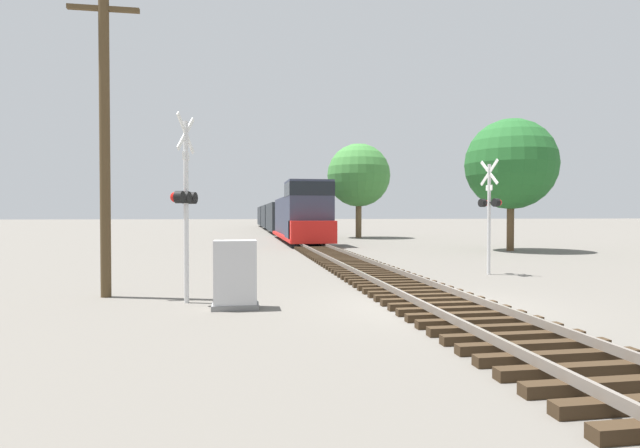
{
  "coord_description": "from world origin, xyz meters",
  "views": [
    {
      "loc": [
        -4.63,
        -11.16,
        2.2
      ],
      "look_at": [
        -1.4,
        8.87,
        1.79
      ],
      "focal_mm": 28.0,
      "sensor_mm": 36.0,
      "label": 1
    }
  ],
  "objects_px": {
    "crossing_signal_near": "(185,200)",
    "crossing_signal_far": "(490,208)",
    "tree_far_right": "(511,164)",
    "tree_mid_background": "(359,175)",
    "utility_pole": "(105,137)",
    "relay_cabinet": "(235,275)",
    "freight_train": "(278,217)"
  },
  "relations": [
    {
      "from": "crossing_signal_near",
      "to": "crossing_signal_far",
      "type": "distance_m",
      "value": 11.07
    },
    {
      "from": "crossing_signal_near",
      "to": "crossing_signal_far",
      "type": "bearing_deg",
      "value": 131.7
    },
    {
      "from": "tree_far_right",
      "to": "tree_mid_background",
      "type": "height_order",
      "value": "tree_mid_background"
    },
    {
      "from": "crossing_signal_near",
      "to": "utility_pole",
      "type": "height_order",
      "value": "utility_pole"
    },
    {
      "from": "crossing_signal_far",
      "to": "utility_pole",
      "type": "distance_m",
      "value": 12.9
    },
    {
      "from": "crossing_signal_far",
      "to": "relay_cabinet",
      "type": "relative_size",
      "value": 2.62
    },
    {
      "from": "freight_train",
      "to": "crossing_signal_far",
      "type": "xyz_separation_m",
      "value": [
        4.3,
        -43.66,
        0.58
      ]
    },
    {
      "from": "freight_train",
      "to": "tree_far_right",
      "type": "relative_size",
      "value": 7.92
    },
    {
      "from": "crossing_signal_far",
      "to": "tree_mid_background",
      "type": "bearing_deg",
      "value": -17.06
    },
    {
      "from": "crossing_signal_far",
      "to": "relay_cabinet",
      "type": "xyz_separation_m",
      "value": [
        -9.03,
        -5.15,
        -1.64
      ]
    },
    {
      "from": "freight_train",
      "to": "relay_cabinet",
      "type": "relative_size",
      "value": 39.09
    },
    {
      "from": "tree_far_right",
      "to": "freight_train",
      "type": "bearing_deg",
      "value": 108.84
    },
    {
      "from": "relay_cabinet",
      "to": "tree_mid_background",
      "type": "distance_m",
      "value": 35.06
    },
    {
      "from": "utility_pole",
      "to": "crossing_signal_far",
      "type": "bearing_deg",
      "value": 13.37
    },
    {
      "from": "tree_far_right",
      "to": "crossing_signal_near",
      "type": "bearing_deg",
      "value": -139.36
    },
    {
      "from": "tree_far_right",
      "to": "crossing_signal_far",
      "type": "bearing_deg",
      "value": -123.27
    },
    {
      "from": "crossing_signal_near",
      "to": "crossing_signal_far",
      "type": "xyz_separation_m",
      "value": [
        10.26,
        4.17,
        -0.13
      ]
    },
    {
      "from": "utility_pole",
      "to": "tree_far_right",
      "type": "xyz_separation_m",
      "value": [
        19.4,
        13.58,
        0.91
      ]
    },
    {
      "from": "tree_far_right",
      "to": "utility_pole",
      "type": "bearing_deg",
      "value": -145.01
    },
    {
      "from": "crossing_signal_far",
      "to": "relay_cabinet",
      "type": "distance_m",
      "value": 10.52
    },
    {
      "from": "crossing_signal_far",
      "to": "tree_far_right",
      "type": "relative_size",
      "value": 0.53
    },
    {
      "from": "utility_pole",
      "to": "tree_far_right",
      "type": "height_order",
      "value": "utility_pole"
    },
    {
      "from": "freight_train",
      "to": "tree_mid_background",
      "type": "relative_size",
      "value": 7.18
    },
    {
      "from": "crossing_signal_near",
      "to": "tree_far_right",
      "type": "height_order",
      "value": "tree_far_right"
    },
    {
      "from": "crossing_signal_near",
      "to": "crossing_signal_far",
      "type": "relative_size",
      "value": 1.12
    },
    {
      "from": "freight_train",
      "to": "relay_cabinet",
      "type": "height_order",
      "value": "freight_train"
    },
    {
      "from": "crossing_signal_far",
      "to": "tree_mid_background",
      "type": "relative_size",
      "value": 0.48
    },
    {
      "from": "crossing_signal_far",
      "to": "tree_mid_background",
      "type": "height_order",
      "value": "tree_mid_background"
    },
    {
      "from": "crossing_signal_near",
      "to": "tree_mid_background",
      "type": "height_order",
      "value": "tree_mid_background"
    },
    {
      "from": "freight_train",
      "to": "tree_far_right",
      "type": "height_order",
      "value": "tree_far_right"
    },
    {
      "from": "utility_pole",
      "to": "tree_mid_background",
      "type": "relative_size",
      "value": 0.95
    },
    {
      "from": "crossing_signal_far",
      "to": "tree_far_right",
      "type": "bearing_deg",
      "value": -46.51
    }
  ]
}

